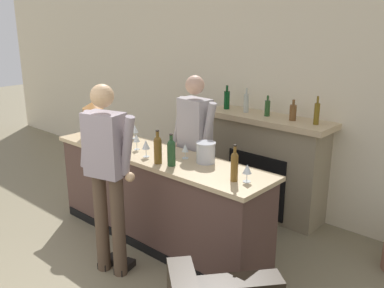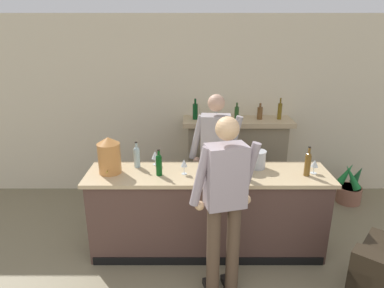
{
  "view_description": "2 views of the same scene",
  "coord_description": "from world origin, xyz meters",
  "px_view_note": "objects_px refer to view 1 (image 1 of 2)",
  "views": [
    {
      "loc": [
        3.24,
        -0.58,
        2.42
      ],
      "look_at": [
        0.32,
        2.68,
        1.11
      ],
      "focal_mm": 40.0,
      "sensor_mm": 36.0,
      "label": 1
    },
    {
      "loc": [
        -0.11,
        -1.14,
        2.58
      ],
      "look_at": [
        -0.11,
        2.92,
        1.17
      ],
      "focal_mm": 32.0,
      "sensor_mm": 36.0,
      "label": 2
    }
  ],
  "objects_px": {
    "person_bartender": "(194,147)",
    "wine_glass_front_right": "(135,129)",
    "wine_glass_front_left": "(146,145)",
    "wine_glass_back_row": "(137,138)",
    "wine_bottle_riesling_slim": "(171,151)",
    "fireplace_stone": "(266,164)",
    "wine_glass_by_dispenser": "(185,149)",
    "copper_dispenser": "(94,119)",
    "person_customer": "(107,173)",
    "wine_glass_mid_counter": "(247,170)",
    "wine_bottle_merlot_tall": "(118,134)",
    "ice_bucket_steel": "(206,152)",
    "wine_bottle_rose_blush": "(119,126)",
    "wine_bottle_cabernet_heavy": "(158,149)",
    "wine_bottle_burgundy_dark": "(234,165)"
  },
  "relations": [
    {
      "from": "person_bartender",
      "to": "wine_glass_front_right",
      "type": "bearing_deg",
      "value": -160.78
    },
    {
      "from": "wine_glass_front_left",
      "to": "wine_glass_back_row",
      "type": "distance_m",
      "value": 0.28
    },
    {
      "from": "wine_bottle_riesling_slim",
      "to": "wine_glass_front_left",
      "type": "relative_size",
      "value": 1.78
    },
    {
      "from": "fireplace_stone",
      "to": "wine_glass_by_dispenser",
      "type": "relative_size",
      "value": 10.59
    },
    {
      "from": "copper_dispenser",
      "to": "wine_glass_back_row",
      "type": "height_order",
      "value": "copper_dispenser"
    },
    {
      "from": "person_customer",
      "to": "wine_glass_back_row",
      "type": "distance_m",
      "value": 0.81
    },
    {
      "from": "wine_bottle_riesling_slim",
      "to": "wine_glass_front_right",
      "type": "height_order",
      "value": "wine_bottle_riesling_slim"
    },
    {
      "from": "wine_glass_mid_counter",
      "to": "wine_bottle_merlot_tall",
      "type": "bearing_deg",
      "value": -178.5
    },
    {
      "from": "copper_dispenser",
      "to": "wine_bottle_riesling_slim",
      "type": "distance_m",
      "value": 1.49
    },
    {
      "from": "person_customer",
      "to": "wine_bottle_riesling_slim",
      "type": "relative_size",
      "value": 5.78
    },
    {
      "from": "person_bartender",
      "to": "wine_glass_back_row",
      "type": "distance_m",
      "value": 0.66
    },
    {
      "from": "ice_bucket_steel",
      "to": "wine_bottle_rose_blush",
      "type": "bearing_deg",
      "value": 178.77
    },
    {
      "from": "wine_bottle_rose_blush",
      "to": "ice_bucket_steel",
      "type": "bearing_deg",
      "value": -1.23
    },
    {
      "from": "wine_bottle_riesling_slim",
      "to": "wine_glass_front_left",
      "type": "bearing_deg",
      "value": 177.52
    },
    {
      "from": "wine_bottle_merlot_tall",
      "to": "wine_bottle_rose_blush",
      "type": "bearing_deg",
      "value": 140.21
    },
    {
      "from": "wine_bottle_cabernet_heavy",
      "to": "wine_glass_mid_counter",
      "type": "distance_m",
      "value": 0.96
    },
    {
      "from": "wine_glass_by_dispenser",
      "to": "wine_bottle_burgundy_dark",
      "type": "bearing_deg",
      "value": -12.89
    },
    {
      "from": "wine_bottle_riesling_slim",
      "to": "wine_glass_front_left",
      "type": "distance_m",
      "value": 0.39
    },
    {
      "from": "ice_bucket_steel",
      "to": "wine_glass_by_dispenser",
      "type": "distance_m",
      "value": 0.24
    },
    {
      "from": "person_customer",
      "to": "wine_bottle_riesling_slim",
      "type": "height_order",
      "value": "person_customer"
    },
    {
      "from": "wine_bottle_rose_blush",
      "to": "wine_glass_front_left",
      "type": "bearing_deg",
      "value": -20.52
    },
    {
      "from": "wine_bottle_merlot_tall",
      "to": "wine_glass_mid_counter",
      "type": "bearing_deg",
      "value": 1.5
    },
    {
      "from": "wine_bottle_merlot_tall",
      "to": "wine_glass_front_left",
      "type": "relative_size",
      "value": 1.66
    },
    {
      "from": "person_customer",
      "to": "wine_glass_back_row",
      "type": "bearing_deg",
      "value": 119.0
    },
    {
      "from": "fireplace_stone",
      "to": "wine_glass_mid_counter",
      "type": "distance_m",
      "value": 1.65
    },
    {
      "from": "wine_bottle_cabernet_heavy",
      "to": "wine_glass_front_right",
      "type": "height_order",
      "value": "wine_bottle_cabernet_heavy"
    },
    {
      "from": "ice_bucket_steel",
      "to": "wine_glass_front_left",
      "type": "distance_m",
      "value": 0.64
    },
    {
      "from": "ice_bucket_steel",
      "to": "wine_bottle_riesling_slim",
      "type": "xyz_separation_m",
      "value": [
        -0.19,
        -0.29,
        0.04
      ]
    },
    {
      "from": "wine_glass_mid_counter",
      "to": "ice_bucket_steel",
      "type": "bearing_deg",
      "value": 165.51
    },
    {
      "from": "wine_glass_front_right",
      "to": "wine_glass_back_row",
      "type": "bearing_deg",
      "value": -38.2
    },
    {
      "from": "wine_glass_front_left",
      "to": "wine_glass_mid_counter",
      "type": "bearing_deg",
      "value": 5.77
    },
    {
      "from": "wine_glass_back_row",
      "to": "person_customer",
      "type": "bearing_deg",
      "value": -61.0
    },
    {
      "from": "person_bartender",
      "to": "wine_bottle_rose_blush",
      "type": "distance_m",
      "value": 1.0
    },
    {
      "from": "wine_bottle_merlot_tall",
      "to": "wine_bottle_riesling_slim",
      "type": "height_order",
      "value": "wine_bottle_riesling_slim"
    },
    {
      "from": "fireplace_stone",
      "to": "wine_bottle_merlot_tall",
      "type": "height_order",
      "value": "fireplace_stone"
    },
    {
      "from": "fireplace_stone",
      "to": "wine_bottle_burgundy_dark",
      "type": "bearing_deg",
      "value": -68.49
    },
    {
      "from": "wine_bottle_burgundy_dark",
      "to": "wine_bottle_merlot_tall",
      "type": "bearing_deg",
      "value": 179.58
    },
    {
      "from": "wine_glass_by_dispenser",
      "to": "wine_bottle_merlot_tall",
      "type": "bearing_deg",
      "value": -169.66
    },
    {
      "from": "person_customer",
      "to": "ice_bucket_steel",
      "type": "xyz_separation_m",
      "value": [
        0.45,
        0.87,
        0.08
      ]
    },
    {
      "from": "wine_bottle_burgundy_dark",
      "to": "wine_glass_front_right",
      "type": "height_order",
      "value": "wine_bottle_burgundy_dark"
    },
    {
      "from": "person_customer",
      "to": "wine_glass_by_dispenser",
      "type": "xyz_separation_m",
      "value": [
        0.21,
        0.83,
        0.08
      ]
    },
    {
      "from": "wine_bottle_cabernet_heavy",
      "to": "wine_glass_by_dispenser",
      "type": "distance_m",
      "value": 0.31
    },
    {
      "from": "wine_bottle_cabernet_heavy",
      "to": "wine_glass_by_dispenser",
      "type": "relative_size",
      "value": 2.23
    },
    {
      "from": "fireplace_stone",
      "to": "person_customer",
      "type": "relative_size",
      "value": 0.87
    },
    {
      "from": "wine_glass_mid_counter",
      "to": "wine_bottle_burgundy_dark",
      "type": "bearing_deg",
      "value": -149.55
    },
    {
      "from": "copper_dispenser",
      "to": "wine_glass_by_dispenser",
      "type": "height_order",
      "value": "copper_dispenser"
    },
    {
      "from": "person_customer",
      "to": "wine_bottle_rose_blush",
      "type": "distance_m",
      "value": 1.31
    },
    {
      "from": "ice_bucket_steel",
      "to": "wine_glass_front_right",
      "type": "xyz_separation_m",
      "value": [
        -1.19,
        0.1,
        0.01
      ]
    },
    {
      "from": "person_customer",
      "to": "wine_bottle_cabernet_heavy",
      "type": "relative_size",
      "value": 5.43
    },
    {
      "from": "wine_glass_front_left",
      "to": "wine_bottle_cabernet_heavy",
      "type": "bearing_deg",
      "value": -13.45
    }
  ]
}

